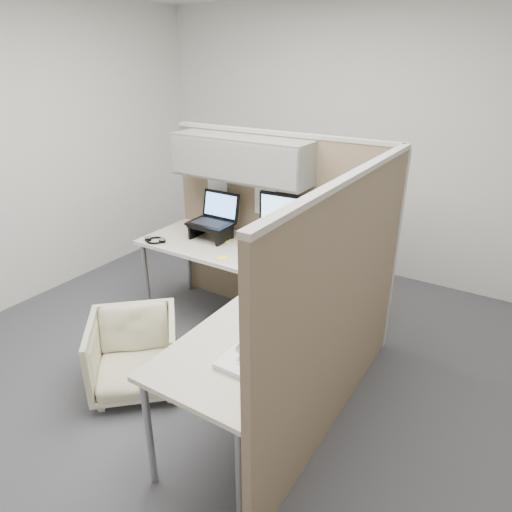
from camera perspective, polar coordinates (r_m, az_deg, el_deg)
The scene contains 19 objects.
ground at distance 3.59m, azimuth -3.58°, elevation -13.55°, with size 4.50×4.50×0.00m, color #3E3E43.
partition_back at distance 3.82m, azimuth 0.62°, elevation 7.42°, with size 2.00×0.36×1.63m.
partition_right at distance 2.73m, azimuth 10.80°, elevation -6.53°, with size 0.07×2.03×1.63m.
desk at distance 3.25m, azimuth -0.80°, elevation -3.47°, with size 2.00×1.98×0.73m.
office_chair at distance 3.34m, azimuth -14.97°, elevation -11.33°, with size 0.58×0.55×0.60m, color beige.
monitor_left at distance 3.60m, azimuth 3.66°, elevation 4.79°, with size 0.44×0.20×0.47m.
monitor_right at distance 3.27m, azimuth 10.85°, elevation 2.38°, with size 0.34×0.33×0.47m.
laptop_station at distance 3.91m, azimuth -5.39°, elevation 4.30°, with size 0.36×0.31×0.38m.
keyboard at distance 3.33m, azimuth 3.85°, elevation -1.79°, with size 0.44×0.15×0.02m, color black.
mouse at distance 3.16m, azimuth 8.13°, elevation -3.41°, with size 0.09×0.06×0.03m, color black.
travel_mug at distance 3.46m, azimuth 7.63°, elevation 0.54°, with size 0.09×0.09×0.18m.
soda_can_green at distance 3.10m, azimuth 10.10°, elevation -3.17°, with size 0.07×0.07×0.12m, color black.
soda_can_silver at distance 3.36m, azimuth 8.98°, elevation -0.89°, with size 0.07×0.07×0.12m, color #B21E1E.
sticky_note_a at distance 3.54m, azimuth -4.18°, elevation -0.26°, with size 0.08×0.08×0.01m, color #F4F941.
sticky_note_c at distance 3.88m, azimuth -3.82°, elevation 1.95°, with size 0.08×0.08×0.01m, color #F4F941.
sticky_note_d at distance 3.59m, azimuth -1.02°, elevation 0.14°, with size 0.08×0.08×0.01m, color #F4F941.
headphones at distance 3.95m, azimuth -12.49°, elevation 1.95°, with size 0.19×0.19×0.03m.
paper_stack at distance 2.41m, azimuth -1.00°, elevation -12.70°, with size 0.24×0.30×0.03m.
desk_clock at distance 2.67m, azimuth 4.00°, elevation -7.75°, with size 0.06×0.11×0.10m.
Camera 1 is at (1.70, -2.29, 2.18)m, focal length 32.00 mm.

